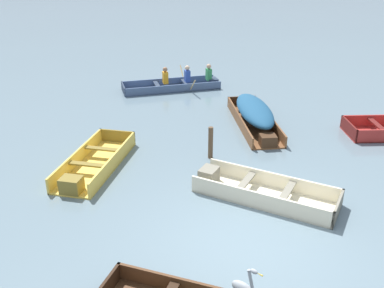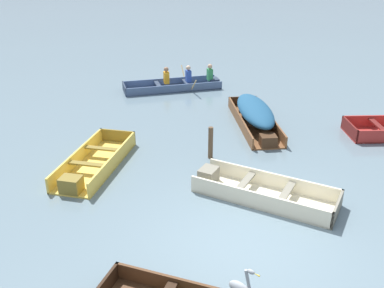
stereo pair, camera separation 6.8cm
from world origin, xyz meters
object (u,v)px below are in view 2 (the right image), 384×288
(skiff_wooden_brown_outer_moored, at_px, (255,113))
(rowboat_slate_blue_with_crew, at_px, (178,84))
(skiff_cream_mid_moored, at_px, (259,191))
(skiff_yellow_far_moored, at_px, (94,164))
(heron_on_dinghy, at_px, (240,287))
(mooring_post, at_px, (211,143))

(skiff_wooden_brown_outer_moored, relative_size, rowboat_slate_blue_with_crew, 0.94)
(skiff_cream_mid_moored, height_order, skiff_yellow_far_moored, skiff_cream_mid_moored)
(skiff_yellow_far_moored, xyz_separation_m, heron_on_dinghy, (3.00, -4.91, 0.68))
(skiff_cream_mid_moored, relative_size, mooring_post, 3.73)
(skiff_yellow_far_moored, relative_size, rowboat_slate_blue_with_crew, 0.81)
(skiff_wooden_brown_outer_moored, relative_size, heron_on_dinghy, 4.27)
(rowboat_slate_blue_with_crew, bearing_deg, heron_on_dinghy, -84.77)
(skiff_yellow_far_moored, bearing_deg, skiff_cream_mid_moored, -18.93)
(skiff_yellow_far_moored, distance_m, rowboat_slate_blue_with_crew, 6.84)
(skiff_cream_mid_moored, distance_m, mooring_post, 2.15)
(skiff_yellow_far_moored, height_order, skiff_wooden_brown_outer_moored, skiff_wooden_brown_outer_moored)
(rowboat_slate_blue_with_crew, height_order, mooring_post, rowboat_slate_blue_with_crew)
(rowboat_slate_blue_with_crew, distance_m, heron_on_dinghy, 11.53)
(skiff_wooden_brown_outer_moored, height_order, rowboat_slate_blue_with_crew, rowboat_slate_blue_with_crew)
(rowboat_slate_blue_with_crew, xyz_separation_m, heron_on_dinghy, (1.05, -11.46, 0.63))
(skiff_cream_mid_moored, height_order, heron_on_dinghy, heron_on_dinghy)
(rowboat_slate_blue_with_crew, xyz_separation_m, mooring_post, (0.93, -5.96, 0.24))
(skiff_yellow_far_moored, bearing_deg, heron_on_dinghy, -58.58)
(skiff_wooden_brown_outer_moored, bearing_deg, skiff_cream_mid_moored, -96.99)
(skiff_yellow_far_moored, height_order, rowboat_slate_blue_with_crew, rowboat_slate_blue_with_crew)
(skiff_yellow_far_moored, xyz_separation_m, rowboat_slate_blue_with_crew, (1.95, 6.55, 0.05))
(skiff_cream_mid_moored, height_order, rowboat_slate_blue_with_crew, rowboat_slate_blue_with_crew)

